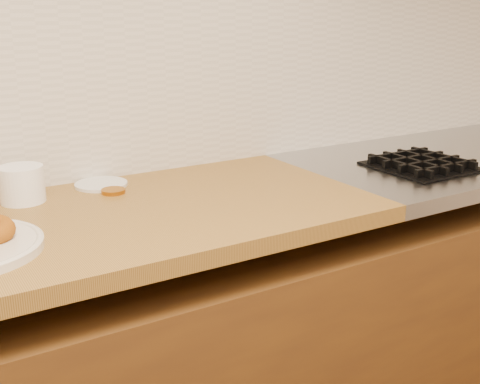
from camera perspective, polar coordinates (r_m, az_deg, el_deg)
wall_back at (r=1.65m, az=-13.21°, el=16.85°), size 4.00×0.02×2.70m
stovetop at (r=2.14m, az=21.46°, el=3.33°), size 1.30×0.62×0.04m
backsplash at (r=1.64m, az=-12.72°, el=11.63°), size 3.60×0.02×0.60m
plastic_tub at (r=1.51m, az=-19.98°, el=0.70°), size 0.13×0.13×0.09m
tub_lid at (r=1.60m, az=-13.03°, el=0.72°), size 0.18×0.18×0.01m
brass_jar_lid at (r=1.53m, az=-11.93°, el=0.08°), size 0.07×0.07×0.01m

